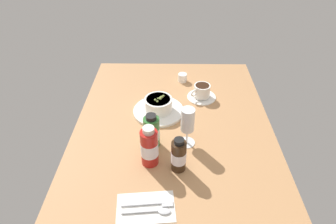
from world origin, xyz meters
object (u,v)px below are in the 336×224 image
sauce_bottle_green (152,132)px  sauce_bottle_red (149,147)px  creamer_jug (183,77)px  coffee_cup (202,92)px  sauce_bottle_brown (179,156)px  porridge_bowl (158,106)px  cutlery_setting (147,207)px  wine_glass (188,122)px

sauce_bottle_green → sauce_bottle_red: size_ratio=0.88×
creamer_jug → coffee_cup: bearing=30.2°
sauce_bottle_brown → sauce_bottle_green: bearing=-139.8°
porridge_bowl → coffee_cup: bearing=120.2°
cutlery_setting → sauce_bottle_red: size_ratio=1.16×
cutlery_setting → coffee_cup: size_ratio=1.41×
sauce_bottle_red → sauce_bottle_brown: (2.75, 10.38, -1.20)cm
wine_glass → sauce_bottle_red: bearing=-52.7°
porridge_bowl → sauce_bottle_red: bearing=-3.5°
creamer_jug → sauce_bottle_red: 59.14cm
porridge_bowl → sauce_bottle_brown: 34.37cm
sauce_bottle_red → sauce_bottle_brown: sauce_bottle_red is taller
porridge_bowl → wine_glass: wine_glass is taller
cutlery_setting → creamer_jug: size_ratio=3.64×
creamer_jug → wine_glass: (46.80, 0.39, 8.56)cm
wine_glass → sauce_bottle_red: sauce_bottle_red is taller
creamer_jug → cutlery_setting: bearing=-9.7°
porridge_bowl → creamer_jug: porridge_bowl is taller
coffee_cup → sauce_bottle_red: bearing=-27.7°
wine_glass → creamer_jug: bearing=-179.5°
cutlery_setting → wine_glass: (-30.04, 13.56, 10.51)cm
cutlery_setting → sauce_bottle_brown: size_ratio=1.38×
coffee_cup → cutlery_setting: bearing=-19.5°
coffee_cup → sauce_bottle_brown: sauce_bottle_brown is taller
porridge_bowl → wine_glass: size_ratio=1.38×
sauce_bottle_brown → cutlery_setting: bearing=-31.0°
coffee_cup → sauce_bottle_green: bearing=-33.7°
creamer_jug → sauce_bottle_green: sauce_bottle_green is taller
cutlery_setting → wine_glass: wine_glass is taller
creamer_jug → porridge_bowl: bearing=-23.3°
cutlery_setting → sauce_bottle_green: 29.49cm
sauce_bottle_green → sauce_bottle_red: (9.26, -0.21, 0.89)cm
cutlery_setting → creamer_jug: 77.99cm
sauce_bottle_red → sauce_bottle_brown: bearing=75.2°
porridge_bowl → coffee_cup: porridge_bowl is taller
sauce_bottle_red → wine_glass: bearing=127.3°
cutlery_setting → sauce_bottle_brown: 20.51cm
sauce_bottle_green → sauce_bottle_brown: size_ratio=1.04×
creamer_jug → sauce_bottle_brown: bearing=-2.9°
cutlery_setting → wine_glass: 34.60cm
coffee_cup → wine_glass: size_ratio=0.84×
coffee_cup → wine_glass: (31.72, -8.37, 7.68)cm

